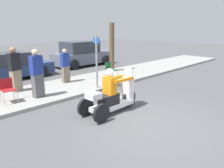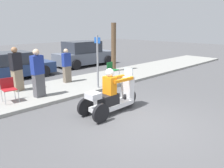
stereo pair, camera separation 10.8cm
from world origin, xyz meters
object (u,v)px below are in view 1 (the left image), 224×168
Objects in this scene: motorcycle_trike at (112,97)px; folding_chair_curbside at (7,88)px; spectator_by_tree at (65,66)px; spectator_mid_group at (37,74)px; spectator_with_child at (15,70)px; folding_chair_set_back at (110,69)px; tree_trunk at (112,47)px; parked_car_lot_right at (82,54)px; parked_car_lot_left at (6,67)px; street_sign at (97,60)px.

motorcycle_trike reaches higher than folding_chair_curbside.
spectator_by_tree is 0.88× the size of spectator_mid_group.
folding_chair_curbside is at bearing -163.18° from spectator_by_tree.
spectator_mid_group is (0.26, -1.34, -0.00)m from spectator_with_child.
tree_trunk reaches higher than folding_chair_set_back.
parked_car_lot_right is at bearing 39.89° from spectator_mid_group.
spectator_with_child reaches higher than folding_chair_set_back.
parked_car_lot_right is at bearing 69.28° from folding_chair_set_back.
parked_car_lot_right reaches higher than folding_chair_curbside.
parked_car_lot_right is at bearing 44.11° from spectator_by_tree.
motorcycle_trike is at bearing -121.38° from parked_car_lot_right.
tree_trunk is at bearing 15.60° from spectator_mid_group.
spectator_with_child is at bearing -178.36° from tree_trunk.
motorcycle_trike is at bearing -55.23° from folding_chair_curbside.
parked_car_lot_left is (-1.52, 3.14, -0.22)m from spectator_by_tree.
spectator_with_child is 1.00× the size of spectator_mid_group.
folding_chair_curbside is at bearing -109.57° from parked_car_lot_left.
street_sign is at bearing -36.22° from spectator_with_child.
spectator_with_child reaches higher than motorcycle_trike.
motorcycle_trike reaches higher than parked_car_lot_left.
folding_chair_curbside is 0.18× the size of parked_car_lot_left.
folding_chair_set_back is (2.88, 3.01, 0.11)m from motorcycle_trike.
folding_chair_set_back is 0.37× the size of street_sign.
street_sign is (2.63, -1.93, 0.34)m from spectator_with_child.
folding_chair_set_back is 0.30× the size of tree_trunk.
street_sign reaches higher than folding_chair_curbside.
parked_car_lot_left is at bearing 95.36° from motorcycle_trike.
tree_trunk reaches higher than spectator_mid_group.
spectator_with_child is at bearing -150.12° from parked_car_lot_right.
spectator_by_tree is at bearing -5.36° from spectator_with_child.
folding_chair_set_back and folding_chair_curbside have the same top height.
spectator_by_tree is 3.49m from tree_trunk.
folding_chair_set_back is at bearing 26.93° from street_sign.
motorcycle_trike is at bearing -134.98° from tree_trunk.
parked_car_lot_left is (0.43, 4.27, -0.32)m from spectator_mid_group.
folding_chair_curbside is at bearing 179.84° from folding_chair_set_back.
spectator_by_tree is 3.10m from folding_chair_curbside.
folding_chair_set_back is at bearing -14.76° from spectator_with_child.
spectator_with_child is 2.17× the size of folding_chair_curbside.
tree_trunk reaches higher than motorcycle_trike.
folding_chair_curbside is at bearing -145.99° from parked_car_lot_right.
folding_chair_set_back is 2.08m from tree_trunk.
spectator_with_child is at bearing 55.84° from folding_chair_curbside.
street_sign reaches higher than folding_chair_set_back.
street_sign is at bearing -68.20° from parked_car_lot_left.
spectator_mid_group reaches higher than motorcycle_trike.
spectator_by_tree reaches higher than parked_car_lot_left.
spectator_with_child is 6.86m from parked_car_lot_right.
street_sign is at bearing -145.12° from tree_trunk.
spectator_mid_group is 4.31m from parked_car_lot_left.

